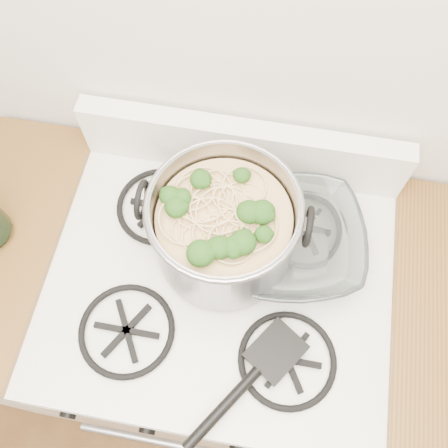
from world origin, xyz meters
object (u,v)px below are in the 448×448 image
at_px(gas_range, 220,330).
at_px(spatula, 276,350).
at_px(stock_pot, 224,229).
at_px(glass_bowl, 292,244).

height_order(gas_range, spatula, spatula).
bearing_deg(gas_range, stock_pot, 91.26).
bearing_deg(stock_pot, glass_bowl, 10.58).
distance_m(gas_range, spatula, 0.54).
xyz_separation_m(gas_range, spatula, (0.14, -0.14, 0.50)).
bearing_deg(glass_bowl, gas_range, -145.46).
relative_size(gas_range, glass_bowl, 7.60).
bearing_deg(gas_range, glass_bowl, 34.54).
height_order(stock_pot, glass_bowl, stock_pot).
bearing_deg(spatula, glass_bowl, 123.52).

